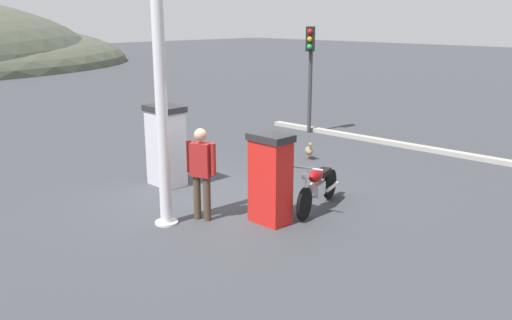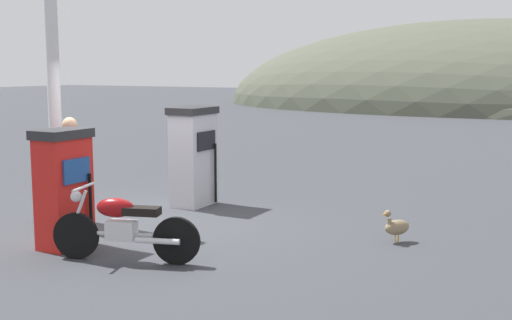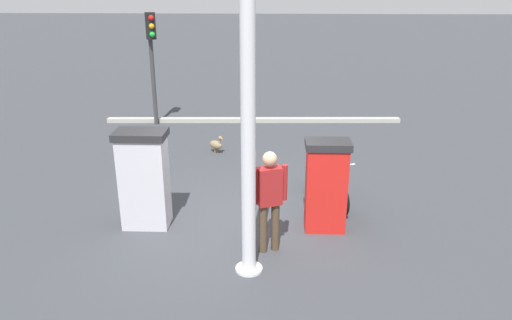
{
  "view_description": "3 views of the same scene",
  "coord_description": "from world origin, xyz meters",
  "px_view_note": "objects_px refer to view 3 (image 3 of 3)",
  "views": [
    {
      "loc": [
        -6.59,
        -7.65,
        3.48
      ],
      "look_at": [
        0.56,
        -0.39,
        0.76
      ],
      "focal_mm": 37.86,
      "sensor_mm": 36.0,
      "label": 1
    },
    {
      "loc": [
        6.04,
        -7.77,
        2.37
      ],
      "look_at": [
        1.57,
        0.51,
        1.04
      ],
      "focal_mm": 45.92,
      "sensor_mm": 36.0,
      "label": 2
    },
    {
      "loc": [
        -7.62,
        -0.68,
        3.97
      ],
      "look_at": [
        1.25,
        -0.3,
        0.69
      ],
      "focal_mm": 33.85,
      "sensor_mm": 36.0,
      "label": 3
    }
  ],
  "objects_px": {
    "attendant_person": "(269,196)",
    "roadside_traffic_light": "(152,49)",
    "fuel_pump_far": "(144,179)",
    "motorcycle_near_pump": "(328,179)",
    "fuel_pump_near": "(326,185)",
    "wandering_duck": "(216,144)",
    "canopy_support_pole": "(248,133)"
  },
  "relations": [
    {
      "from": "motorcycle_near_pump",
      "to": "attendant_person",
      "type": "height_order",
      "value": "attendant_person"
    },
    {
      "from": "motorcycle_near_pump",
      "to": "attendant_person",
      "type": "bearing_deg",
      "value": 149.83
    },
    {
      "from": "fuel_pump_near",
      "to": "canopy_support_pole",
      "type": "distance_m",
      "value": 2.22
    },
    {
      "from": "canopy_support_pole",
      "to": "fuel_pump_near",
      "type": "bearing_deg",
      "value": -42.15
    },
    {
      "from": "fuel_pump_near",
      "to": "wandering_duck",
      "type": "bearing_deg",
      "value": 31.36
    },
    {
      "from": "attendant_person",
      "to": "roadside_traffic_light",
      "type": "relative_size",
      "value": 0.51
    },
    {
      "from": "attendant_person",
      "to": "canopy_support_pole",
      "type": "distance_m",
      "value": 1.33
    },
    {
      "from": "fuel_pump_far",
      "to": "roadside_traffic_light",
      "type": "relative_size",
      "value": 0.53
    },
    {
      "from": "motorcycle_near_pump",
      "to": "wandering_duck",
      "type": "relative_size",
      "value": 3.91
    },
    {
      "from": "fuel_pump_near",
      "to": "canopy_support_pole",
      "type": "xyz_separation_m",
      "value": [
        -1.34,
        1.21,
        1.3
      ]
    },
    {
      "from": "motorcycle_near_pump",
      "to": "canopy_support_pole",
      "type": "relative_size",
      "value": 0.42
    },
    {
      "from": "motorcycle_near_pump",
      "to": "canopy_support_pole",
      "type": "height_order",
      "value": "canopy_support_pole"
    },
    {
      "from": "motorcycle_near_pump",
      "to": "attendant_person",
      "type": "xyz_separation_m",
      "value": [
        -1.86,
        1.08,
        0.49
      ]
    },
    {
      "from": "fuel_pump_near",
      "to": "roadside_traffic_light",
      "type": "relative_size",
      "value": 0.49
    },
    {
      "from": "roadside_traffic_light",
      "to": "canopy_support_pole",
      "type": "bearing_deg",
      "value": -157.33
    },
    {
      "from": "attendant_person",
      "to": "canopy_support_pole",
      "type": "xyz_separation_m",
      "value": [
        -0.57,
        0.28,
        1.16
      ]
    },
    {
      "from": "fuel_pump_far",
      "to": "attendant_person",
      "type": "xyz_separation_m",
      "value": [
        -0.76,
        -2.12,
        0.08
      ]
    },
    {
      "from": "fuel_pump_far",
      "to": "canopy_support_pole",
      "type": "relative_size",
      "value": 0.39
    },
    {
      "from": "fuel_pump_far",
      "to": "wandering_duck",
      "type": "distance_m",
      "value": 3.92
    },
    {
      "from": "fuel_pump_near",
      "to": "roadside_traffic_light",
      "type": "bearing_deg",
      "value": 35.07
    },
    {
      "from": "attendant_person",
      "to": "wandering_duck",
      "type": "height_order",
      "value": "attendant_person"
    },
    {
      "from": "wandering_duck",
      "to": "fuel_pump_far",
      "type": "bearing_deg",
      "value": 169.06
    },
    {
      "from": "roadside_traffic_light",
      "to": "motorcycle_near_pump",
      "type": "bearing_deg",
      "value": -138.57
    },
    {
      "from": "roadside_traffic_light",
      "to": "fuel_pump_near",
      "type": "bearing_deg",
      "value": -144.93
    },
    {
      "from": "fuel_pump_near",
      "to": "wandering_duck",
      "type": "xyz_separation_m",
      "value": [
        3.8,
        2.32,
        -0.58
      ]
    },
    {
      "from": "fuel_pump_near",
      "to": "roadside_traffic_light",
      "type": "height_order",
      "value": "roadside_traffic_light"
    },
    {
      "from": "fuel_pump_far",
      "to": "motorcycle_near_pump",
      "type": "height_order",
      "value": "fuel_pump_far"
    },
    {
      "from": "fuel_pump_near",
      "to": "wandering_duck",
      "type": "height_order",
      "value": "fuel_pump_near"
    },
    {
      "from": "motorcycle_near_pump",
      "to": "roadside_traffic_light",
      "type": "bearing_deg",
      "value": 41.43
    },
    {
      "from": "fuel_pump_near",
      "to": "motorcycle_near_pump",
      "type": "relative_size",
      "value": 0.87
    },
    {
      "from": "fuel_pump_far",
      "to": "attendant_person",
      "type": "relative_size",
      "value": 1.04
    },
    {
      "from": "attendant_person",
      "to": "wandering_duck",
      "type": "relative_size",
      "value": 3.54
    }
  ]
}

